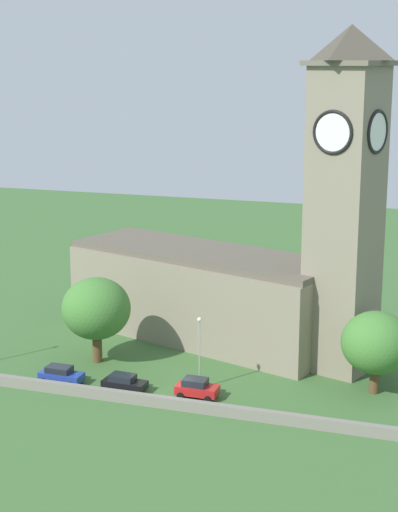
% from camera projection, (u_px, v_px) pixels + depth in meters
% --- Properties ---
extents(ground_plane, '(200.00, 200.00, 0.00)m').
position_uv_depth(ground_plane, '(223.00, 349.00, 93.70)').
color(ground_plane, '#3D6633').
extents(church, '(38.37, 21.02, 35.08)m').
position_uv_depth(church, '(238.00, 272.00, 93.49)').
color(church, gray).
rests_on(church, ground).
extents(quay_barrier, '(58.70, 0.70, 1.07)m').
position_uv_depth(quay_barrier, '(169.00, 403.00, 77.53)').
color(quay_barrier, gray).
rests_on(quay_barrier, ground).
extents(car_blue, '(4.51, 2.21, 1.76)m').
position_uv_depth(car_blue, '(61.00, 375.00, 83.59)').
color(car_blue, '#233D9E').
rests_on(car_blue, ground).
extents(car_black, '(4.44, 2.32, 1.66)m').
position_uv_depth(car_black, '(124.00, 383.00, 81.61)').
color(car_black, black).
rests_on(car_black, ground).
extents(car_red, '(4.08, 2.29, 1.87)m').
position_uv_depth(car_red, '(197.00, 388.00, 80.01)').
color(car_red, red).
rests_on(car_red, ground).
extents(streetlamp_west_mid, '(0.44, 0.44, 7.35)m').
position_uv_depth(streetlamp_west_mid, '(199.00, 342.00, 81.30)').
color(streetlamp_west_mid, '#9EA0A5').
rests_on(streetlamp_west_mid, ground).
extents(tree_riverside_west, '(6.78, 6.78, 8.22)m').
position_uv_depth(tree_riverside_west, '(376.00, 343.00, 80.11)').
color(tree_riverside_west, brown).
rests_on(tree_riverside_west, ground).
extents(tree_churchyard, '(7.36, 7.36, 9.30)m').
position_uv_depth(tree_churchyard, '(96.00, 309.00, 88.40)').
color(tree_churchyard, brown).
rests_on(tree_churchyard, ground).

